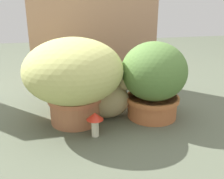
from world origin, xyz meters
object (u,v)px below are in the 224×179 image
object	(u,v)px
leafy_planter	(154,79)
mushroom_ornament_pink	(83,113)
grass_planter	(74,75)
mushroom_ornament_red	(95,120)
cat	(110,98)

from	to	relation	value
leafy_planter	mushroom_ornament_pink	world-z (taller)	leafy_planter
grass_planter	mushroom_ornament_red	bearing A→B (deg)	-67.89
cat	mushroom_ornament_red	distance (m)	0.24
grass_planter	leafy_planter	distance (m)	0.46
grass_planter	mushroom_ornament_red	distance (m)	0.28
grass_planter	mushroom_ornament_pink	size ratio (longest dim) A/B	4.89
leafy_planter	mushroom_ornament_red	size ratio (longest dim) A/B	3.42
cat	mushroom_ornament_red	bearing A→B (deg)	-121.09
grass_planter	leafy_planter	xyz separation A→B (m)	(0.45, -0.04, -0.04)
leafy_planter	cat	bearing A→B (deg)	169.38
mushroom_ornament_pink	leafy_planter	bearing A→B (deg)	4.55
mushroom_ornament_pink	grass_planter	bearing A→B (deg)	115.32
leafy_planter	mushroom_ornament_pink	bearing A→B (deg)	-175.45
cat	mushroom_ornament_red	world-z (taller)	cat
grass_planter	leafy_planter	world-z (taller)	grass_planter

